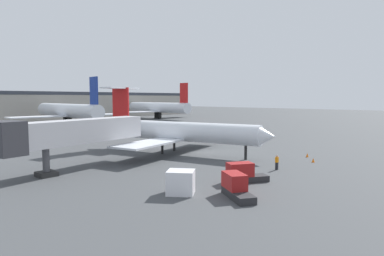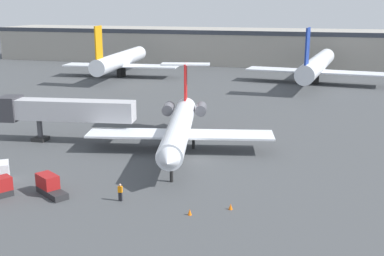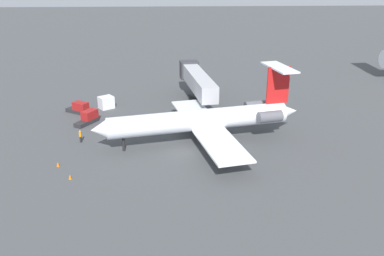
# 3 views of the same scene
# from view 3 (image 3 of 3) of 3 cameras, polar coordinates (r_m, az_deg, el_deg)

# --- Properties ---
(ground_plane) EXTENTS (400.00, 400.00, 0.10)m
(ground_plane) POSITION_cam_3_polar(r_m,az_deg,el_deg) (52.63, -1.13, -3.19)
(ground_plane) COLOR #424447
(regional_jet) EXTENTS (23.41, 28.03, 9.67)m
(regional_jet) POSITION_cam_3_polar(r_m,az_deg,el_deg) (53.93, 1.88, 1.27)
(regional_jet) COLOR silver
(regional_jet) RESTS_ON ground_plane
(jet_bridge) EXTENTS (18.24, 5.47, 5.92)m
(jet_bridge) POSITION_cam_3_polar(r_m,az_deg,el_deg) (69.39, 0.64, 6.79)
(jet_bridge) COLOR #ADADB2
(jet_bridge) RESTS_ON ground_plane
(ground_crew_marshaller) EXTENTS (0.41, 0.28, 1.69)m
(ground_crew_marshaller) POSITION_cam_3_polar(r_m,az_deg,el_deg) (56.66, -15.28, -1.12)
(ground_crew_marshaller) COLOR black
(ground_crew_marshaller) RESTS_ON ground_plane
(baggage_tug_lead) EXTENTS (3.33, 4.13, 1.90)m
(baggage_tug_lead) POSITION_cam_3_polar(r_m,az_deg,el_deg) (67.93, -15.43, 2.66)
(baggage_tug_lead) COLOR #262628
(baggage_tug_lead) RESTS_ON ground_plane
(baggage_tug_trailing) EXTENTS (4.14, 3.30, 1.90)m
(baggage_tug_trailing) POSITION_cam_3_polar(r_m,az_deg,el_deg) (63.32, -14.26, 1.39)
(baggage_tug_trailing) COLOR #262628
(baggage_tug_trailing) RESTS_ON ground_plane
(cargo_container_uld) EXTENTS (2.82, 2.91, 2.00)m
(cargo_container_uld) POSITION_cam_3_polar(r_m,az_deg,el_deg) (69.35, -11.87, 3.51)
(cargo_container_uld) COLOR silver
(cargo_container_uld) RESTS_ON ground_plane
(traffic_cone_near) EXTENTS (0.36, 0.36, 0.55)m
(traffic_cone_near) POSITION_cam_3_polar(r_m,az_deg,el_deg) (50.96, -18.19, -4.82)
(traffic_cone_near) COLOR orange
(traffic_cone_near) RESTS_ON ground_plane
(traffic_cone_mid) EXTENTS (0.36, 0.36, 0.55)m
(traffic_cone_mid) POSITION_cam_3_polar(r_m,az_deg,el_deg) (47.67, -16.64, -6.53)
(traffic_cone_mid) COLOR orange
(traffic_cone_mid) RESTS_ON ground_plane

